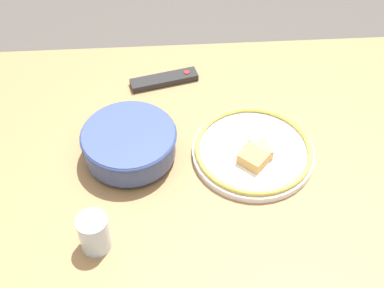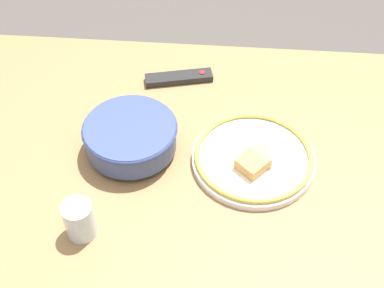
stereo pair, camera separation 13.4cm
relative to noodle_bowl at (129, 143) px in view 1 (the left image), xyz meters
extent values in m
cube|color=olive|center=(0.06, -0.05, -0.07)|extent=(1.58, 1.01, 0.04)
cylinder|color=olive|center=(0.78, 0.39, -0.44)|extent=(0.06, 0.06, 0.69)
cylinder|color=#384775|center=(0.00, 0.00, -0.04)|extent=(0.10, 0.10, 0.02)
cylinder|color=#384775|center=(0.00, 0.00, 0.00)|extent=(0.23, 0.23, 0.07)
cylinder|color=#C67A33|center=(0.00, 0.00, -0.01)|extent=(0.21, 0.21, 0.06)
torus|color=navy|center=(0.00, 0.00, 0.03)|extent=(0.24, 0.24, 0.01)
cylinder|color=white|center=(0.31, -0.01, -0.04)|extent=(0.31, 0.31, 0.02)
torus|color=gold|center=(0.31, -0.01, -0.03)|extent=(0.30, 0.30, 0.01)
cube|color=tan|center=(0.33, -0.03, -0.02)|extent=(0.04, 0.04, 0.02)
cube|color=tan|center=(0.31, -0.02, -0.03)|extent=(0.05, 0.05, 0.02)
cube|color=tan|center=(0.30, -0.06, -0.02)|extent=(0.08, 0.08, 0.03)
cube|color=tan|center=(0.33, -0.03, -0.02)|extent=(0.06, 0.07, 0.03)
cube|color=black|center=(0.09, 0.28, -0.04)|extent=(0.20, 0.09, 0.02)
cylinder|color=red|center=(0.16, 0.30, -0.03)|extent=(0.02, 0.02, 0.00)
cylinder|color=silver|center=(-0.07, -0.26, 0.00)|extent=(0.07, 0.07, 0.10)
camera|label=1|loc=(0.10, -0.91, 0.98)|focal=50.00mm
camera|label=2|loc=(0.23, -0.91, 0.98)|focal=50.00mm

